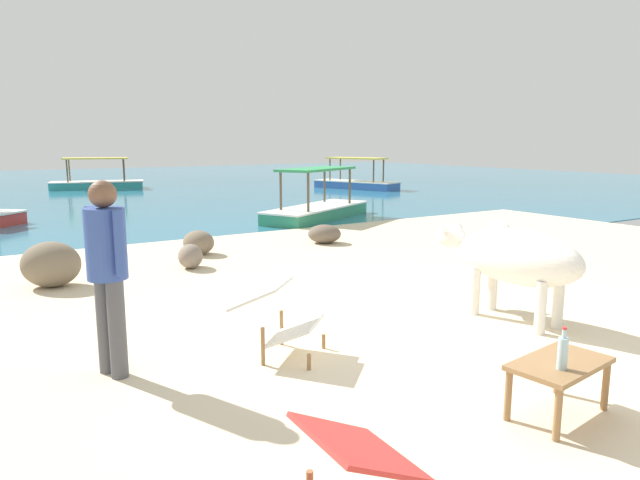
# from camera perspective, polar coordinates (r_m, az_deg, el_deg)

# --- Properties ---
(sand_beach) EXTENTS (18.00, 14.00, 0.04)m
(sand_beach) POSITION_cam_1_polar(r_m,az_deg,el_deg) (5.90, 13.64, -9.58)
(sand_beach) COLOR beige
(sand_beach) RESTS_ON ground
(water_surface) EXTENTS (60.00, 36.00, 0.03)m
(water_surface) POSITION_cam_1_polar(r_m,az_deg,el_deg) (26.23, -23.28, 4.81)
(water_surface) COLOR teal
(water_surface) RESTS_ON ground
(cow) EXTENTS (0.65, 1.90, 1.07)m
(cow) POSITION_cam_1_polar(r_m,az_deg,el_deg) (6.40, 18.89, -1.59)
(cow) COLOR silver
(cow) RESTS_ON sand_beach
(low_bench_table) EXTENTS (0.81, 0.53, 0.40)m
(low_bench_table) POSITION_cam_1_polar(r_m,az_deg,el_deg) (4.41, 22.98, -11.97)
(low_bench_table) COLOR olive
(low_bench_table) RESTS_ON sand_beach
(bottle) EXTENTS (0.07, 0.07, 0.30)m
(bottle) POSITION_cam_1_polar(r_m,az_deg,el_deg) (4.21, 23.27, -10.36)
(bottle) COLOR #A3C6D1
(bottle) RESTS_ON low_bench_table
(deck_chair_near) EXTENTS (0.91, 0.92, 0.68)m
(deck_chair_near) POSITION_cam_1_polar(r_m,az_deg,el_deg) (5.15, -4.28, -7.47)
(deck_chair_near) COLOR olive
(deck_chair_near) RESTS_ON sand_beach
(person_standing) EXTENTS (0.32, 0.49, 1.62)m
(person_standing) POSITION_cam_1_polar(r_m,az_deg,el_deg) (4.89, -20.66, -2.23)
(person_standing) COLOR #4C4C51
(person_standing) RESTS_ON sand_beach
(shore_rock_large) EXTENTS (0.62, 0.69, 0.41)m
(shore_rock_large) POSITION_cam_1_polar(r_m,az_deg,el_deg) (9.95, -12.14, -0.24)
(shore_rock_large) COLOR #756651
(shore_rock_large) RESTS_ON sand_beach
(shore_rock_medium) EXTENTS (0.53, 0.60, 0.37)m
(shore_rock_medium) POSITION_cam_1_polar(r_m,az_deg,el_deg) (8.90, -12.93, -1.60)
(shore_rock_medium) COLOR gray
(shore_rock_medium) RESTS_ON sand_beach
(shore_rock_small) EXTENTS (1.01, 0.98, 0.61)m
(shore_rock_small) POSITION_cam_1_polar(r_m,az_deg,el_deg) (8.35, -25.49, -2.23)
(shore_rock_small) COLOR #756651
(shore_rock_small) RESTS_ON sand_beach
(shore_rock_flat) EXTENTS (0.83, 0.82, 0.36)m
(shore_rock_flat) POSITION_cam_1_polar(r_m,az_deg,el_deg) (10.81, 0.45, 0.62)
(shore_rock_flat) COLOR #6B5B4C
(shore_rock_flat) RESTS_ON sand_beach
(boat_blue) EXTENTS (2.39, 3.84, 1.29)m
(boat_blue) POSITION_cam_1_polar(r_m,az_deg,el_deg) (23.84, 3.66, 5.86)
(boat_blue) COLOR #3866B7
(boat_blue) RESTS_ON water_surface
(boat_teal) EXTENTS (3.84, 2.05, 1.29)m
(boat_teal) POSITION_cam_1_polar(r_m,az_deg,el_deg) (25.43, -21.53, 5.44)
(boat_teal) COLOR teal
(boat_teal) RESTS_ON water_surface
(boat_green) EXTENTS (3.78, 2.75, 1.29)m
(boat_green) POSITION_cam_1_polar(r_m,az_deg,el_deg) (14.43, -0.31, 3.25)
(boat_green) COLOR #338E66
(boat_green) RESTS_ON water_surface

